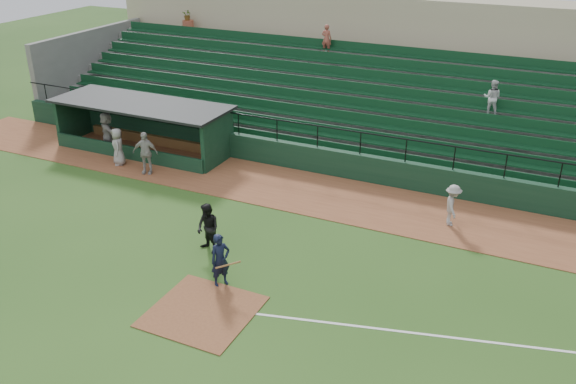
% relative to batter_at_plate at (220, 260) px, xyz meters
% --- Properties ---
extents(ground, '(90.00, 90.00, 0.00)m').
position_rel_batter_at_plate_xyz_m(ground, '(0.23, -0.50, -0.90)').
color(ground, '#2A4E19').
rests_on(ground, ground).
extents(warning_track, '(40.00, 4.00, 0.03)m').
position_rel_batter_at_plate_xyz_m(warning_track, '(0.23, 7.50, -0.88)').
color(warning_track, brown).
rests_on(warning_track, ground).
extents(home_plate_dirt, '(3.00, 3.00, 0.03)m').
position_rel_batter_at_plate_xyz_m(home_plate_dirt, '(0.23, -1.50, -0.88)').
color(home_plate_dirt, brown).
rests_on(home_plate_dirt, ground).
extents(foul_line, '(17.49, 4.44, 0.01)m').
position_rel_batter_at_plate_xyz_m(foul_line, '(8.23, 0.70, -0.89)').
color(foul_line, white).
rests_on(foul_line, ground).
extents(stadium_structure, '(38.00, 13.08, 6.40)m').
position_rel_batter_at_plate_xyz_m(stadium_structure, '(0.23, 15.96, 1.40)').
color(stadium_structure, '#10301D').
rests_on(stadium_structure, ground).
extents(dugout, '(8.90, 3.20, 2.42)m').
position_rel_batter_at_plate_xyz_m(dugout, '(-9.52, 9.06, 0.43)').
color(dugout, '#10301D').
rests_on(dugout, ground).
extents(batter_at_plate, '(1.15, 0.78, 1.80)m').
position_rel_batter_at_plate_xyz_m(batter_at_plate, '(0.00, 0.00, 0.00)').
color(batter_at_plate, black).
rests_on(batter_at_plate, ground).
extents(umpire, '(1.06, 0.95, 1.80)m').
position_rel_batter_at_plate_xyz_m(umpire, '(-1.46, 1.61, 0.00)').
color(umpire, black).
rests_on(umpire, ground).
extents(runner, '(0.90, 1.18, 1.61)m').
position_rel_batter_at_plate_xyz_m(runner, '(5.77, 7.15, -0.06)').
color(runner, gray).
rests_on(runner, warning_track).
extents(dugout_player_a, '(1.23, 0.82, 1.95)m').
position_rel_batter_at_plate_xyz_m(dugout_player_a, '(-7.63, 6.27, 0.10)').
color(dugout_player_a, '#A8A39D').
rests_on(dugout_player_a, warning_track).
extents(dugout_player_b, '(0.98, 1.01, 1.75)m').
position_rel_batter_at_plate_xyz_m(dugout_player_b, '(-9.40, 6.56, 0.01)').
color(dugout_player_b, gray).
rests_on(dugout_player_b, warning_track).
extents(dugout_player_c, '(1.89, 1.40, 1.98)m').
position_rel_batter_at_plate_xyz_m(dugout_player_c, '(-10.98, 7.74, 0.12)').
color(dugout_player_c, '#9E9893').
rests_on(dugout_player_c, warning_track).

